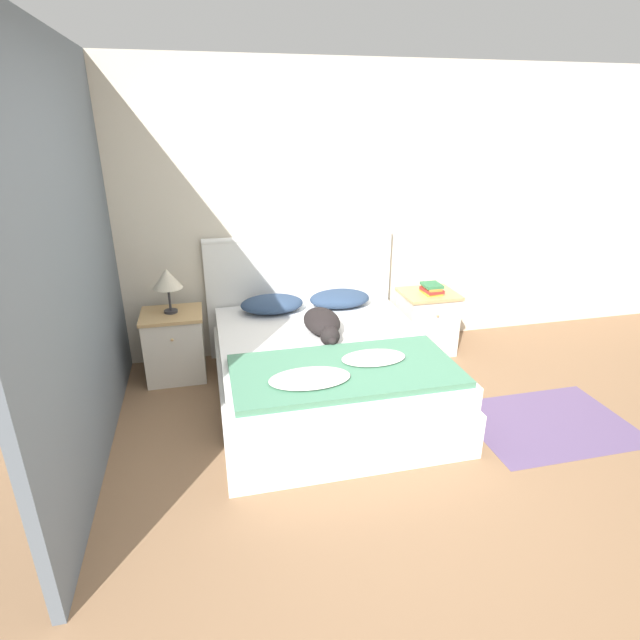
{
  "coord_description": "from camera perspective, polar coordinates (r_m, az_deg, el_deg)",
  "views": [
    {
      "loc": [
        -0.97,
        -2.26,
        2.07
      ],
      "look_at": [
        -0.14,
        1.27,
        0.61
      ],
      "focal_mm": 28.0,
      "sensor_mm": 36.0,
      "label": 1
    }
  ],
  "objects": [
    {
      "name": "ground_plane",
      "position": [
        3.21,
        7.99,
        -18.45
      ],
      "size": [
        16.0,
        16.0,
        0.0
      ],
      "primitive_type": "plane",
      "color": "#896647"
    },
    {
      "name": "wall_back",
      "position": [
        4.56,
        -0.82,
        11.91
      ],
      "size": [
        9.0,
        0.06,
        2.55
      ],
      "color": "beige",
      "rests_on": "ground_plane"
    },
    {
      "name": "wall_side_left",
      "position": [
        3.49,
        -25.74,
        6.58
      ],
      "size": [
        0.06,
        3.1,
        2.55
      ],
      "color": "slate",
      "rests_on": "ground_plane"
    },
    {
      "name": "bed",
      "position": [
        3.89,
        0.65,
        -5.93
      ],
      "size": [
        1.64,
        1.91,
        0.51
      ],
      "color": "white",
      "rests_on": "ground_plane"
    },
    {
      "name": "headboard",
      "position": [
        4.64,
        -2.22,
        3.23
      ],
      "size": [
        1.72,
        0.06,
        1.12
      ],
      "color": "white",
      "rests_on": "ground_plane"
    },
    {
      "name": "nightstand_left",
      "position": [
        4.41,
        -16.26,
        -2.76
      ],
      "size": [
        0.5,
        0.44,
        0.59
      ],
      "color": "silver",
      "rests_on": "ground_plane"
    },
    {
      "name": "nightstand_right",
      "position": [
        4.82,
        12.08,
        -0.18
      ],
      "size": [
        0.5,
        0.44,
        0.59
      ],
      "color": "silver",
      "rests_on": "ground_plane"
    },
    {
      "name": "pillow_left",
      "position": [
        4.36,
        -5.51,
        1.84
      ],
      "size": [
        0.54,
        0.37,
        0.14
      ],
      "color": "navy",
      "rests_on": "bed"
    },
    {
      "name": "pillow_right",
      "position": [
        4.47,
        2.26,
        2.46
      ],
      "size": [
        0.54,
        0.37,
        0.14
      ],
      "color": "navy",
      "rests_on": "bed"
    },
    {
      "name": "quilt",
      "position": [
        3.3,
        2.7,
        -5.78
      ],
      "size": [
        1.49,
        0.75,
        0.08
      ],
      "color": "#4C8466",
      "rests_on": "bed"
    },
    {
      "name": "dog",
      "position": [
        3.89,
        0.33,
        -0.37
      ],
      "size": [
        0.28,
        0.66,
        0.18
      ],
      "color": "black",
      "rests_on": "bed"
    },
    {
      "name": "book_stack",
      "position": [
        4.68,
        12.64,
        3.51
      ],
      "size": [
        0.17,
        0.22,
        0.09
      ],
      "color": "gold",
      "rests_on": "nightstand_right"
    },
    {
      "name": "table_lamp",
      "position": [
        4.22,
        -17.07,
        4.44
      ],
      "size": [
        0.24,
        0.24,
        0.37
      ],
      "color": "#2D2D33",
      "rests_on": "nightstand_left"
    },
    {
      "name": "rug",
      "position": [
        4.09,
        24.62,
        -10.65
      ],
      "size": [
        1.16,
        0.85,
        0.0
      ],
      "color": "#604C75",
      "rests_on": "ground_plane"
    }
  ]
}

